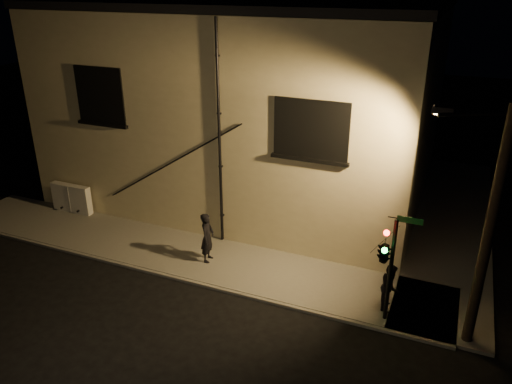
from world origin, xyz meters
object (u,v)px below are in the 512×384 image
at_px(utility_cabinet, 72,198).
at_px(pedestrian_b, 390,287).
at_px(traffic_signal, 385,251).
at_px(pedestrian_a, 207,237).
at_px(streetlamp_pole, 486,225).

bearing_deg(utility_cabinet, pedestrian_b, -6.84).
xyz_separation_m(utility_cabinet, pedestrian_b, (13.95, -1.67, 0.13)).
bearing_deg(utility_cabinet, traffic_signal, -9.79).
relative_size(pedestrian_a, traffic_signal, 0.54).
distance_m(pedestrian_b, streetlamp_pole, 3.65).
bearing_deg(traffic_signal, utility_cabinet, 170.21).
relative_size(pedestrian_b, traffic_signal, 0.44).
bearing_deg(streetlamp_pole, traffic_signal, -177.00).
relative_size(pedestrian_a, pedestrian_b, 1.22).
bearing_deg(traffic_signal, streetlamp_pole, 3.00).
height_order(utility_cabinet, pedestrian_b, pedestrian_b).
height_order(traffic_signal, streetlamp_pole, streetlamp_pole).
bearing_deg(utility_cabinet, pedestrian_a, -10.27).
height_order(pedestrian_a, pedestrian_b, pedestrian_a).
xyz_separation_m(pedestrian_a, pedestrian_b, (6.52, -0.33, -0.17)).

